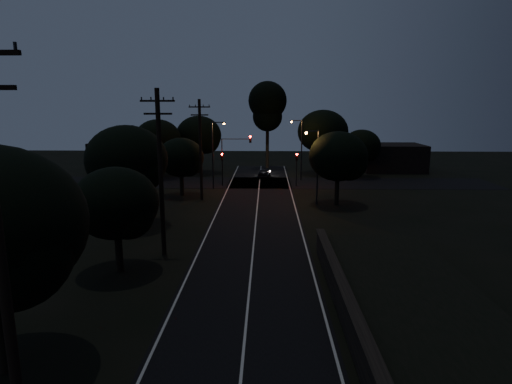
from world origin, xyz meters
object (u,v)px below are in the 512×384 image
object	(u,v)px
utility_pole_near	(0,252)
tall_pine	(268,106)
car	(264,173)
streetlight_b	(300,146)
streetlight_c	(316,162)
utility_pole_mid	(161,171)
utility_pole_far	(200,148)
signal_mast	(236,151)
streetlight_a	(214,150)
signal_right	(297,163)
signal_left	(222,163)

from	to	relation	value
utility_pole_near	tall_pine	distance (m)	57.53
utility_pole_near	car	distance (m)	48.77
streetlight_b	streetlight_c	distance (m)	14.01
utility_pole_mid	utility_pole_far	size ratio (longest dim) A/B	1.05
signal_mast	streetlight_c	world-z (taller)	streetlight_c
utility_pole_near	streetlight_a	bearing A→B (deg)	89.01
utility_pole_near	utility_pole_far	bearing A→B (deg)	90.00
tall_pine	streetlight_c	xyz separation A→B (m)	(4.83, -25.00, -5.35)
streetlight_a	car	distance (m)	10.70
utility_pole_far	signal_right	size ratio (longest dim) A/B	2.56
streetlight_c	tall_pine	bearing A→B (deg)	100.93
signal_right	signal_mast	distance (m)	7.66
utility_pole_mid	streetlight_a	distance (m)	23.04
utility_pole_far	car	size ratio (longest dim) A/B	2.82
utility_pole_far	signal_mast	size ratio (longest dim) A/B	1.68
utility_pole_near	signal_right	xyz separation A→B (m)	(10.60, 41.99, -3.41)
utility_pole_mid	signal_mast	distance (m)	25.22
utility_pole_near	utility_pole_far	world-z (taller)	utility_pole_near
utility_pole_mid	streetlight_b	xyz separation A→B (m)	(11.31, 29.00, -1.10)
streetlight_a	car	size ratio (longest dim) A/B	2.15
signal_mast	utility_pole_mid	bearing A→B (deg)	-97.04
streetlight_a	streetlight_c	bearing A→B (deg)	-35.69
streetlight_b	streetlight_c	size ratio (longest dim) A/B	1.07
signal_mast	signal_left	bearing A→B (deg)	-179.87
streetlight_a	utility_pole_mid	bearing A→B (deg)	-91.73
streetlight_c	car	distance (m)	17.25
streetlight_a	streetlight_c	world-z (taller)	streetlight_a
signal_mast	streetlight_a	world-z (taller)	streetlight_a
utility_pole_far	tall_pine	size ratio (longest dim) A/B	0.78
utility_pole_mid	tall_pine	bearing A→B (deg)	80.07
utility_pole_far	signal_mast	xyz separation A→B (m)	(3.09, 7.99, -1.15)
signal_left	streetlight_c	xyz separation A→B (m)	(10.43, -9.99, 1.51)
utility_pole_near	signal_right	distance (m)	43.44
tall_pine	streetlight_b	bearing A→B (deg)	-68.62
utility_pole_far	streetlight_a	bearing A→B (deg)	83.41
streetlight_a	car	bearing A→B (deg)	53.72
signal_mast	streetlight_c	bearing A→B (deg)	-48.81
utility_pole_near	signal_right	size ratio (longest dim) A/B	2.93
utility_pole_far	streetlight_c	world-z (taller)	utility_pole_far
utility_pole_near	signal_mast	distance (m)	42.15
streetlight_a	utility_pole_far	bearing A→B (deg)	-96.59
signal_right	car	bearing A→B (deg)	123.86
utility_pole_far	streetlight_a	xyz separation A→B (m)	(0.69, 6.00, -0.85)
utility_pole_far	signal_left	size ratio (longest dim) A/B	2.56
streetlight_c	car	world-z (taller)	streetlight_c
signal_mast	streetlight_a	distance (m)	3.13
streetlight_c	streetlight_a	bearing A→B (deg)	144.31
utility_pole_mid	streetlight_c	xyz separation A→B (m)	(11.83, 15.00, -1.39)
utility_pole_near	utility_pole_far	xyz separation A→B (m)	(0.00, 34.00, -0.76)
signal_right	streetlight_a	xyz separation A→B (m)	(-9.91, -1.99, 1.80)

